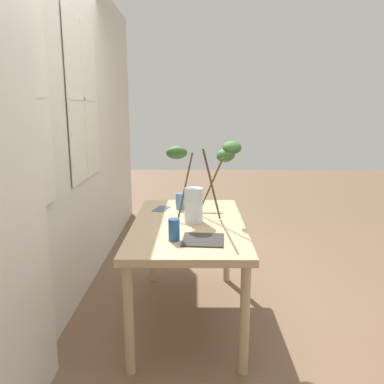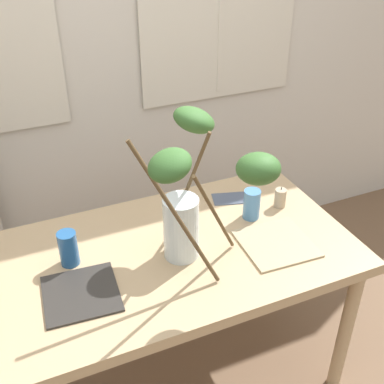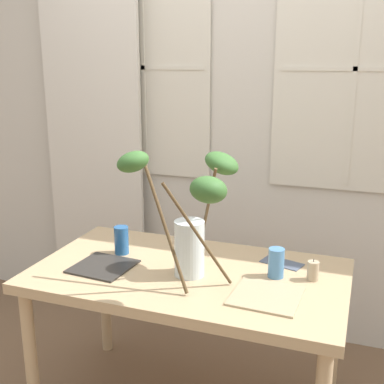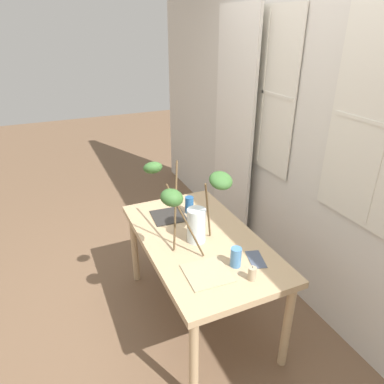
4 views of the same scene
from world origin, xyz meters
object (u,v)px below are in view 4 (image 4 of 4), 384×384
at_px(vase_with_branches, 192,207).
at_px(drinking_glass_blue_left, 189,205).
at_px(dining_table, 200,247).
at_px(pillar_candle, 252,274).
at_px(plate_square_right, 207,273).
at_px(drinking_glass_blue_right, 236,257).
at_px(plate_square_left, 169,216).

bearing_deg(vase_with_branches, drinking_glass_blue_left, 158.66).
height_order(dining_table, drinking_glass_blue_left, drinking_glass_blue_left).
bearing_deg(pillar_candle, drinking_glass_blue_left, -179.30).
bearing_deg(plate_square_right, vase_with_branches, 172.51).
bearing_deg(plate_square_right, drinking_glass_blue_right, 90.25).
bearing_deg(drinking_glass_blue_right, plate_square_right, -89.75).
height_order(dining_table, plate_square_right, plate_square_right).
xyz_separation_m(vase_with_branches, plate_square_left, (-0.43, -0.01, -0.29)).
bearing_deg(plate_square_left, plate_square_right, -2.39).
height_order(drinking_glass_blue_right, pillar_candle, drinking_glass_blue_right).
bearing_deg(drinking_glass_blue_left, dining_table, -12.22).
distance_m(dining_table, vase_with_branches, 0.38).
height_order(drinking_glass_blue_left, plate_square_left, drinking_glass_blue_left).
relative_size(drinking_glass_blue_right, pillar_candle, 1.35).
height_order(drinking_glass_blue_left, drinking_glass_blue_right, drinking_glass_blue_left).
xyz_separation_m(drinking_glass_blue_left, drinking_glass_blue_right, (0.75, -0.01, -0.00)).
bearing_deg(pillar_candle, drinking_glass_blue_right, -171.92).
xyz_separation_m(plate_square_left, pillar_candle, (0.91, 0.19, 0.04)).
distance_m(vase_with_branches, drinking_glass_blue_right, 0.43).
height_order(dining_table, vase_with_branches, vase_with_branches).
xyz_separation_m(dining_table, drinking_glass_blue_right, (0.38, 0.07, 0.14)).
bearing_deg(vase_with_branches, drinking_glass_blue_right, 25.53).
distance_m(vase_with_branches, plate_square_right, 0.44).
bearing_deg(drinking_glass_blue_right, drinking_glass_blue_left, 179.17).
height_order(drinking_glass_blue_right, plate_square_right, drinking_glass_blue_right).
bearing_deg(vase_with_branches, plate_square_right, -7.49).
relative_size(dining_table, vase_with_branches, 2.28).
distance_m(drinking_glass_blue_right, pillar_candle, 0.16).
distance_m(vase_with_branches, drinking_glass_blue_left, 0.51).
relative_size(drinking_glass_blue_left, drinking_glass_blue_right, 1.05).
bearing_deg(plate_square_left, drinking_glass_blue_right, 12.49).
xyz_separation_m(drinking_glass_blue_left, pillar_candle, (0.91, 0.01, -0.03)).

